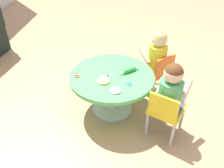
# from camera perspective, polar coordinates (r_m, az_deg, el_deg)

# --- Properties ---
(ground_plane) EXTENTS (10.00, 10.00, 0.00)m
(ground_plane) POSITION_cam_1_polar(r_m,az_deg,el_deg) (2.60, -0.00, -6.15)
(ground_plane) COLOR tan
(craft_table) EXTENTS (0.87, 0.87, 0.46)m
(craft_table) POSITION_cam_1_polar(r_m,az_deg,el_deg) (2.38, -0.00, 0.07)
(craft_table) COLOR silver
(craft_table) RESTS_ON ground
(child_chair_left) EXTENTS (0.40, 0.40, 0.54)m
(child_chair_left) POSITION_cam_1_polar(r_m,az_deg,el_deg) (2.19, 13.29, -6.48)
(child_chair_left) COLOR #B7B7BC
(child_chair_left) RESTS_ON ground
(seated_child_left) EXTENTS (0.43, 0.40, 0.51)m
(seated_child_left) POSITION_cam_1_polar(r_m,az_deg,el_deg) (2.07, 14.55, -1.22)
(seated_child_left) COLOR #3F4772
(seated_child_left) RESTS_ON ground
(child_chair_right) EXTENTS (0.42, 0.42, 0.54)m
(child_chair_right) POSITION_cam_1_polar(r_m,az_deg,el_deg) (2.72, 11.33, 3.21)
(child_chair_right) COLOR #B7B7BC
(child_chair_right) RESTS_ON ground
(seated_child_right) EXTENTS (0.44, 0.43, 0.51)m
(seated_child_right) POSITION_cam_1_polar(r_m,az_deg,el_deg) (2.63, 11.32, 7.75)
(seated_child_right) COLOR #3F4772
(seated_child_right) RESTS_ON ground
(rolling_pin) EXTENTS (0.16, 0.20, 0.05)m
(rolling_pin) POSITION_cam_1_polar(r_m,az_deg,el_deg) (2.36, 4.39, 3.56)
(rolling_pin) COLOR green
(rolling_pin) RESTS_ON craft_table
(craft_scissors) EXTENTS (0.12, 0.14, 0.01)m
(craft_scissors) POSITION_cam_1_polar(r_m,az_deg,el_deg) (2.29, -1.73, 1.84)
(craft_scissors) COLOR silver
(craft_scissors) RESTS_ON craft_table
(playdough_blob_0) EXTENTS (0.12, 0.12, 0.02)m
(playdough_blob_0) POSITION_cam_1_polar(r_m,az_deg,el_deg) (2.21, -2.15, 0.73)
(playdough_blob_0) COLOR #F2CC72
(playdough_blob_0) RESTS_ON craft_table
(playdough_blob_1) EXTENTS (0.10, 0.10, 0.01)m
(playdough_blob_1) POSITION_cam_1_polar(r_m,az_deg,el_deg) (2.09, 0.80, -1.75)
(playdough_blob_1) COLOR #CC99E5
(playdough_blob_1) RESTS_ON craft_table
(cookie_cutter_0) EXTENTS (0.06, 0.06, 0.01)m
(cookie_cutter_0) POSITION_cam_1_polar(r_m,az_deg,el_deg) (2.19, 4.30, 0.01)
(cookie_cutter_0) COLOR #3F99D8
(cookie_cutter_0) RESTS_ON craft_table
(cookie_cutter_1) EXTENTS (0.05, 0.05, 0.01)m
(cookie_cutter_1) POSITION_cam_1_polar(r_m,az_deg,el_deg) (2.32, -8.80, 2.00)
(cookie_cutter_1) COLOR red
(cookie_cutter_1) RESTS_ON craft_table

